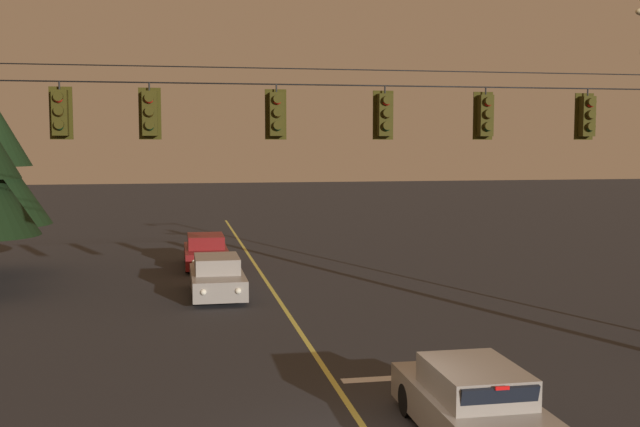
{
  "coord_description": "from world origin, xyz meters",
  "views": [
    {
      "loc": [
        -3.44,
        -12.51,
        5.37
      ],
      "look_at": [
        0.0,
        5.71,
        3.65
      ],
      "focal_mm": 43.5,
      "sensor_mm": 36.0,
      "label": 1
    }
  ],
  "objects_px": {
    "car_oncoming_lead": "(217,277)",
    "traffic_light_far_right": "(587,116)",
    "traffic_light_left_inner": "(150,113)",
    "traffic_light_centre": "(277,114)",
    "traffic_light_rightmost": "(486,115)",
    "traffic_light_right_inner": "(385,115)",
    "car_waiting_near_lane": "(473,404)",
    "car_oncoming_trailing": "(206,252)",
    "traffic_light_leftmost": "(60,113)"
  },
  "relations": [
    {
      "from": "traffic_light_far_right",
      "to": "car_oncoming_trailing",
      "type": "distance_m",
      "value": 19.0
    },
    {
      "from": "car_waiting_near_lane",
      "to": "car_oncoming_trailing",
      "type": "bearing_deg",
      "value": 100.89
    },
    {
      "from": "traffic_light_centre",
      "to": "car_oncoming_lead",
      "type": "relative_size",
      "value": 0.28
    },
    {
      "from": "car_oncoming_lead",
      "to": "car_waiting_near_lane",
      "type": "bearing_deg",
      "value": -74.86
    },
    {
      "from": "traffic_light_centre",
      "to": "car_waiting_near_lane",
      "type": "distance_m",
      "value": 7.49
    },
    {
      "from": "traffic_light_left_inner",
      "to": "traffic_light_far_right",
      "type": "height_order",
      "value": "same"
    },
    {
      "from": "traffic_light_left_inner",
      "to": "traffic_light_far_right",
      "type": "xyz_separation_m",
      "value": [
        10.28,
        0.0,
        0.0
      ]
    },
    {
      "from": "traffic_light_right_inner",
      "to": "car_waiting_near_lane",
      "type": "distance_m",
      "value": 6.9
    },
    {
      "from": "traffic_light_right_inner",
      "to": "car_oncoming_trailing",
      "type": "xyz_separation_m",
      "value": [
        -3.46,
        16.14,
        -5.34
      ]
    },
    {
      "from": "traffic_light_rightmost",
      "to": "car_waiting_near_lane",
      "type": "bearing_deg",
      "value": -114.26
    },
    {
      "from": "traffic_light_leftmost",
      "to": "traffic_light_centre",
      "type": "relative_size",
      "value": 1.0
    },
    {
      "from": "traffic_light_centre",
      "to": "car_waiting_near_lane",
      "type": "bearing_deg",
      "value": -55.63
    },
    {
      "from": "traffic_light_leftmost",
      "to": "traffic_light_rightmost",
      "type": "xyz_separation_m",
      "value": [
        9.54,
        0.0,
        0.0
      ]
    },
    {
      "from": "traffic_light_left_inner",
      "to": "car_waiting_near_lane",
      "type": "bearing_deg",
      "value": -37.16
    },
    {
      "from": "traffic_light_left_inner",
      "to": "car_oncoming_lead",
      "type": "distance_m",
      "value": 11.28
    },
    {
      "from": "car_oncoming_lead",
      "to": "traffic_light_far_right",
      "type": "bearing_deg",
      "value": -49.37
    },
    {
      "from": "traffic_light_leftmost",
      "to": "traffic_light_rightmost",
      "type": "distance_m",
      "value": 9.54
    },
    {
      "from": "car_oncoming_lead",
      "to": "traffic_light_leftmost",
      "type": "bearing_deg",
      "value": -111.13
    },
    {
      "from": "traffic_light_leftmost",
      "to": "car_oncoming_trailing",
      "type": "bearing_deg",
      "value": 77.29
    },
    {
      "from": "traffic_light_left_inner",
      "to": "traffic_light_right_inner",
      "type": "distance_m",
      "value": 5.25
    },
    {
      "from": "car_oncoming_trailing",
      "to": "traffic_light_leftmost",
      "type": "bearing_deg",
      "value": -102.71
    },
    {
      "from": "traffic_light_centre",
      "to": "car_waiting_near_lane",
      "type": "xyz_separation_m",
      "value": [
        2.97,
        -4.34,
        -5.34
      ]
    },
    {
      "from": "traffic_light_right_inner",
      "to": "car_oncoming_lead",
      "type": "bearing_deg",
      "value": 108.88
    },
    {
      "from": "traffic_light_leftmost",
      "to": "car_oncoming_trailing",
      "type": "height_order",
      "value": "traffic_light_leftmost"
    },
    {
      "from": "car_waiting_near_lane",
      "to": "traffic_light_left_inner",
      "type": "bearing_deg",
      "value": 142.84
    },
    {
      "from": "traffic_light_rightmost",
      "to": "car_oncoming_trailing",
      "type": "height_order",
      "value": "traffic_light_rightmost"
    },
    {
      "from": "traffic_light_centre",
      "to": "traffic_light_rightmost",
      "type": "distance_m",
      "value": 4.93
    },
    {
      "from": "traffic_light_rightmost",
      "to": "car_oncoming_trailing",
      "type": "xyz_separation_m",
      "value": [
        -5.9,
        16.14,
        -5.34
      ]
    },
    {
      "from": "traffic_light_far_right",
      "to": "traffic_light_right_inner",
      "type": "bearing_deg",
      "value": 180.0
    },
    {
      "from": "traffic_light_left_inner",
      "to": "car_waiting_near_lane",
      "type": "relative_size",
      "value": 0.28
    },
    {
      "from": "traffic_light_centre",
      "to": "traffic_light_right_inner",
      "type": "xyz_separation_m",
      "value": [
        2.49,
        0.0,
        0.0
      ]
    },
    {
      "from": "traffic_light_left_inner",
      "to": "traffic_light_centre",
      "type": "xyz_separation_m",
      "value": [
        2.76,
        0.0,
        0.0
      ]
    },
    {
      "from": "traffic_light_left_inner",
      "to": "traffic_light_centre",
      "type": "height_order",
      "value": "same"
    },
    {
      "from": "car_waiting_near_lane",
      "to": "car_oncoming_trailing",
      "type": "relative_size",
      "value": 0.98
    },
    {
      "from": "traffic_light_right_inner",
      "to": "car_oncoming_trailing",
      "type": "bearing_deg",
      "value": 102.1
    },
    {
      "from": "car_waiting_near_lane",
      "to": "traffic_light_far_right",
      "type": "bearing_deg",
      "value": 43.66
    },
    {
      "from": "car_oncoming_lead",
      "to": "traffic_light_rightmost",
      "type": "bearing_deg",
      "value": -59.38
    },
    {
      "from": "traffic_light_left_inner",
      "to": "traffic_light_right_inner",
      "type": "xyz_separation_m",
      "value": [
        5.25,
        0.0,
        0.0
      ]
    },
    {
      "from": "traffic_light_right_inner",
      "to": "traffic_light_rightmost",
      "type": "height_order",
      "value": "same"
    },
    {
      "from": "traffic_light_right_inner",
      "to": "traffic_light_far_right",
      "type": "bearing_deg",
      "value": 0.0
    },
    {
      "from": "traffic_light_leftmost",
      "to": "traffic_light_left_inner",
      "type": "relative_size",
      "value": 1.0
    },
    {
      "from": "traffic_light_left_inner",
      "to": "traffic_light_right_inner",
      "type": "bearing_deg",
      "value": 0.0
    },
    {
      "from": "traffic_light_leftmost",
      "to": "traffic_light_right_inner",
      "type": "height_order",
      "value": "same"
    },
    {
      "from": "traffic_light_left_inner",
      "to": "traffic_light_centre",
      "type": "bearing_deg",
      "value": 0.0
    },
    {
      "from": "traffic_light_centre",
      "to": "traffic_light_right_inner",
      "type": "distance_m",
      "value": 2.49
    },
    {
      "from": "car_waiting_near_lane",
      "to": "car_oncoming_trailing",
      "type": "xyz_separation_m",
      "value": [
        -3.94,
        20.48,
        -0.0
      ]
    },
    {
      "from": "traffic_light_far_right",
      "to": "car_waiting_near_lane",
      "type": "height_order",
      "value": "traffic_light_far_right"
    },
    {
      "from": "traffic_light_leftmost",
      "to": "traffic_light_rightmost",
      "type": "relative_size",
      "value": 1.0
    },
    {
      "from": "traffic_light_far_right",
      "to": "car_oncoming_lead",
      "type": "relative_size",
      "value": 0.28
    },
    {
      "from": "traffic_light_rightmost",
      "to": "traffic_light_centre",
      "type": "bearing_deg",
      "value": 180.0
    }
  ]
}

